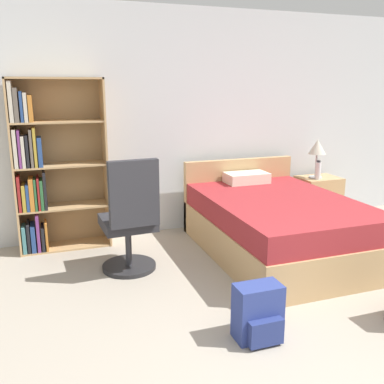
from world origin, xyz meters
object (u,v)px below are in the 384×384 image
at_px(water_bottle, 318,170).
at_px(backpack_blue, 258,314).
at_px(office_chair, 130,222).
at_px(table_lamp, 317,149).
at_px(nightstand, 318,199).
at_px(bookshelf, 47,168).
at_px(bed, 275,224).

distance_m(water_bottle, backpack_blue, 2.87).
relative_size(office_chair, table_lamp, 2.26).
relative_size(nightstand, table_lamp, 1.17).
bearing_deg(bookshelf, backpack_blue, -60.31).
bearing_deg(backpack_blue, bookshelf, 119.69).
distance_m(nightstand, table_lamp, 0.67).
distance_m(bookshelf, nightstand, 3.37).
distance_m(nightstand, backpack_blue, 2.97).
height_order(nightstand, water_bottle, water_bottle).
distance_m(bed, table_lamp, 1.43).
xyz_separation_m(bookshelf, backpack_blue, (1.30, -2.28, -0.69)).
height_order(bookshelf, table_lamp, bookshelf).
bearing_deg(bookshelf, bed, -21.88).
height_order(bookshelf, water_bottle, bookshelf).
bearing_deg(backpack_blue, nightstand, 47.31).
relative_size(bed, water_bottle, 8.42).
relative_size(bookshelf, water_bottle, 7.49).
relative_size(table_lamp, backpack_blue, 1.23).
bearing_deg(table_lamp, water_bottle, -105.50).
bearing_deg(water_bottle, table_lamp, 74.50).
bearing_deg(office_chair, bed, 0.58).
bearing_deg(table_lamp, bed, -142.58).
bearing_deg(backpack_blue, bed, 56.22).
bearing_deg(office_chair, bookshelf, 126.98).
relative_size(bookshelf, backpack_blue, 4.52).
relative_size(bed, backpack_blue, 5.09).
xyz_separation_m(nightstand, water_bottle, (-0.10, -0.10, 0.40)).
height_order(bed, office_chair, office_chair).
height_order(office_chair, backpack_blue, office_chair).
distance_m(bed, office_chair, 1.56).
height_order(bed, water_bottle, bed).
relative_size(bookshelf, nightstand, 3.13).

